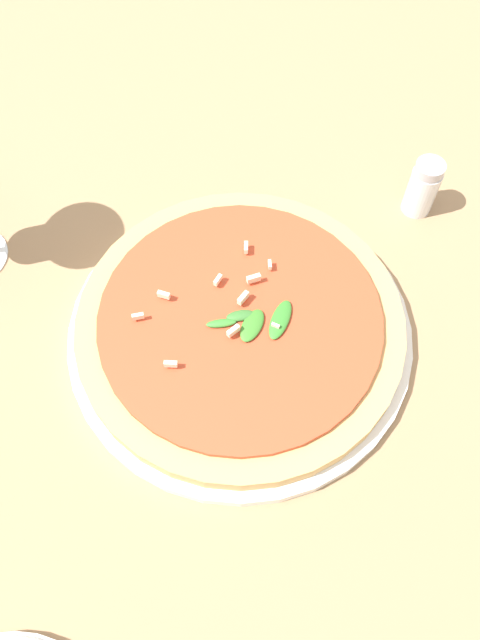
% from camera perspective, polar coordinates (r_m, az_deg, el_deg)
% --- Properties ---
extents(ground_plane, '(6.00, 6.00, 0.00)m').
position_cam_1_polar(ground_plane, '(0.62, 0.27, 1.10)').
color(ground_plane, '#9E7A56').
extents(pizza_arugula_main, '(0.33, 0.33, 0.05)m').
position_cam_1_polar(pizza_arugula_main, '(0.59, 0.00, -0.62)').
color(pizza_arugula_main, white).
rests_on(pizza_arugula_main, ground_plane).
extents(shaker_pepper, '(0.03, 0.03, 0.07)m').
position_cam_1_polar(shaker_pepper, '(0.70, 16.13, 11.79)').
color(shaker_pepper, silver).
rests_on(shaker_pepper, ground_plane).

